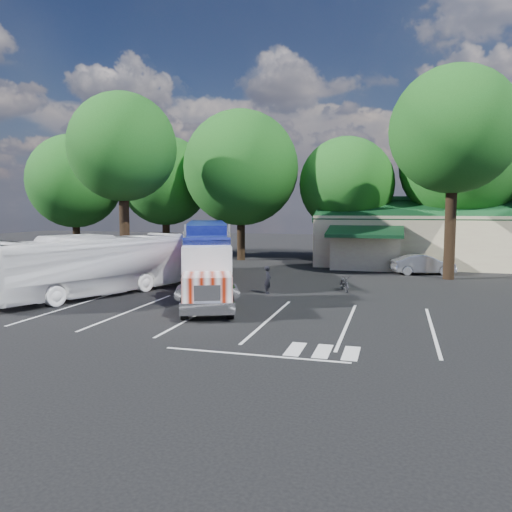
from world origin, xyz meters
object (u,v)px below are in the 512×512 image
(semi_truck, at_px, (207,249))
(woman, at_px, (268,280))
(tour_bus, at_px, (96,265))
(silver_sedan, at_px, (423,264))
(bicycle, at_px, (345,283))

(semi_truck, xyz_separation_m, woman, (4.24, -1.93, -1.42))
(woman, distance_m, tour_bus, 9.10)
(silver_sedan, bearing_deg, bicycle, 135.85)
(bicycle, xyz_separation_m, tour_bus, (-12.50, -4.79, 1.14))
(semi_truck, bearing_deg, bicycle, -21.32)
(semi_truck, height_order, woman, semi_truck)
(woman, bearing_deg, bicycle, -65.64)
(semi_truck, height_order, silver_sedan, semi_truck)
(bicycle, relative_size, silver_sedan, 0.41)
(semi_truck, distance_m, woman, 4.87)
(semi_truck, bearing_deg, silver_sedan, 12.69)
(semi_truck, xyz_separation_m, bicycle, (8.14, 0.01, -1.71))
(tour_bus, distance_m, silver_sedan, 21.65)
(semi_truck, relative_size, silver_sedan, 4.20)
(woman, bearing_deg, silver_sedan, -40.83)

